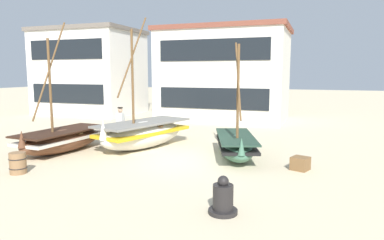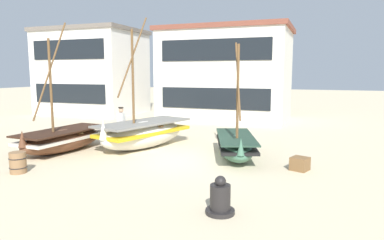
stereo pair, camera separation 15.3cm
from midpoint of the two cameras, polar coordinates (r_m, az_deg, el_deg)
The scene contains 10 objects.
ground_plane at distance 13.25m, azimuth -1.20°, elevation -6.56°, with size 120.00×120.00×0.00m, color beige.
fishing_boat_near_left at distance 13.65m, azimuth 7.44°, elevation -4.09°, with size 2.47×4.00×4.43m.
fishing_boat_centre_large at distance 15.42m, azimuth -7.66°, elevation -2.16°, with size 2.96×4.83×5.59m.
fishing_boat_far_right at distance 15.54m, azimuth -20.03°, elevation -2.96°, with size 1.97×4.21×5.31m.
fisherman_by_hull at distance 16.66m, azimuth -11.18°, elevation -0.83°, with size 0.38×0.26×1.68m.
capstan_winch at distance 8.36m, azimuth 5.15°, elevation -12.72°, with size 0.69×0.69×0.91m.
wooden_barrel at distance 12.81m, azimuth -26.20°, elevation -6.25°, with size 0.56×0.56×0.70m.
cargo_crate at distance 12.43m, azimuth 17.51°, elevation -6.82°, with size 0.54×0.54×0.45m, color brown.
harbor_building_main at distance 24.82m, azimuth 5.75°, elevation 7.47°, with size 8.78×5.97×6.33m.
harbor_building_annex at distance 29.46m, azimuth -15.73°, elevation 7.57°, with size 7.66×5.92×6.66m.
Camera 2 is at (4.84, -11.90, 3.26)m, focal length 32.73 mm.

